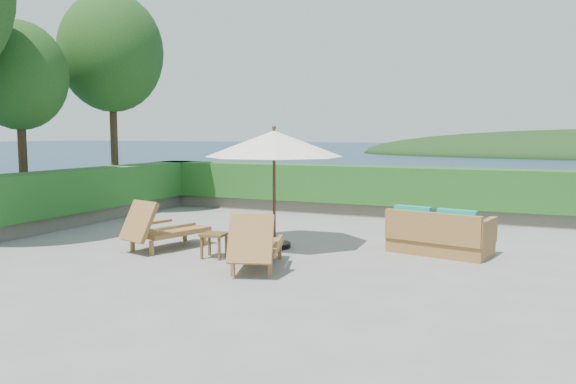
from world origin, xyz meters
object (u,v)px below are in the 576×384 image
at_px(side_table, 214,237).
at_px(wicker_loveseat, 439,236).
at_px(patio_umbrella, 274,145).
at_px(lounge_right, 256,245).
at_px(lounge_left, 162,228).

height_order(side_table, wicker_loveseat, wicker_loveseat).
bearing_deg(patio_umbrella, side_table, -115.77).
bearing_deg(patio_umbrella, lounge_right, -74.47).
height_order(lounge_left, wicker_loveseat, lounge_left).
bearing_deg(side_table, lounge_right, -23.34).
bearing_deg(patio_umbrella, wicker_loveseat, 13.23).
height_order(lounge_right, wicker_loveseat, lounge_right).
distance_m(lounge_left, side_table, 1.32).
relative_size(lounge_right, wicker_loveseat, 0.93).
height_order(lounge_left, side_table, lounge_left).
height_order(lounge_right, side_table, lounge_right).
xyz_separation_m(lounge_left, side_table, (1.30, -0.24, -0.04)).
height_order(patio_umbrella, lounge_right, patio_umbrella).
relative_size(lounge_left, lounge_right, 1.00).
bearing_deg(lounge_left, patio_umbrella, 44.31).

